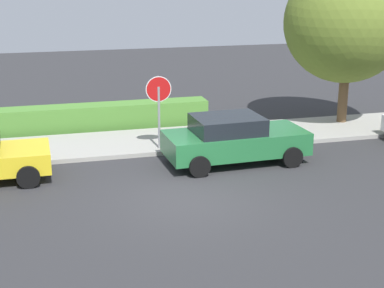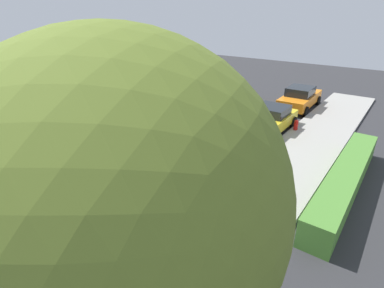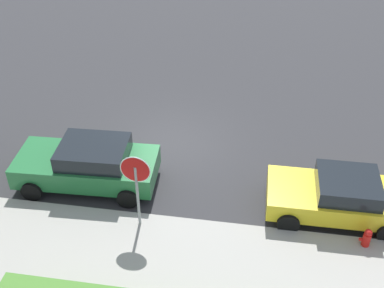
{
  "view_description": "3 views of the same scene",
  "coord_description": "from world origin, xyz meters",
  "px_view_note": "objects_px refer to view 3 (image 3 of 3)",
  "views": [
    {
      "loc": [
        -3.58,
        -14.06,
        5.84
      ],
      "look_at": [
        0.62,
        1.83,
        0.91
      ],
      "focal_mm": 55.0,
      "sensor_mm": 36.0,
      "label": 1
    },
    {
      "loc": [
        9.66,
        8.54,
        6.22
      ],
      "look_at": [
        0.77,
        1.99,
        1.24
      ],
      "focal_mm": 28.0,
      "sensor_mm": 36.0,
      "label": 2
    },
    {
      "loc": [
        -2.84,
        13.56,
        10.12
      ],
      "look_at": [
        -0.97,
        1.42,
        1.11
      ],
      "focal_mm": 45.0,
      "sensor_mm": 36.0,
      "label": 3
    }
  ],
  "objects_px": {
    "parked_car_green": "(88,164)",
    "fire_hydrant": "(366,239)",
    "parked_car_yellow": "(339,196)",
    "stop_sign": "(136,180)"
  },
  "relations": [
    {
      "from": "stop_sign",
      "to": "parked_car_green",
      "type": "bearing_deg",
      "value": -39.28
    },
    {
      "from": "parked_car_yellow",
      "to": "fire_hydrant",
      "type": "bearing_deg",
      "value": 118.3
    },
    {
      "from": "parked_car_green",
      "to": "stop_sign",
      "type": "bearing_deg",
      "value": 140.72
    },
    {
      "from": "parked_car_green",
      "to": "parked_car_yellow",
      "type": "height_order",
      "value": "parked_car_green"
    },
    {
      "from": "stop_sign",
      "to": "fire_hydrant",
      "type": "xyz_separation_m",
      "value": [
        -6.26,
        -0.13,
        -1.4
      ]
    },
    {
      "from": "parked_car_green",
      "to": "fire_hydrant",
      "type": "xyz_separation_m",
      "value": [
        -8.28,
        1.51,
        -0.41
      ]
    },
    {
      "from": "parked_car_green",
      "to": "fire_hydrant",
      "type": "bearing_deg",
      "value": 169.63
    },
    {
      "from": "parked_car_green",
      "to": "parked_car_yellow",
      "type": "relative_size",
      "value": 1.11
    },
    {
      "from": "parked_car_yellow",
      "to": "fire_hydrant",
      "type": "height_order",
      "value": "parked_car_yellow"
    },
    {
      "from": "parked_car_green",
      "to": "fire_hydrant",
      "type": "relative_size",
      "value": 6.21
    }
  ]
}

